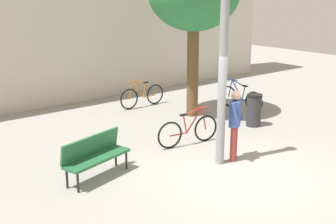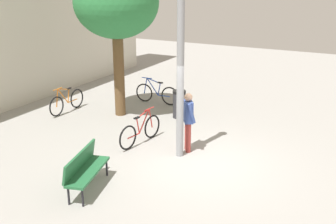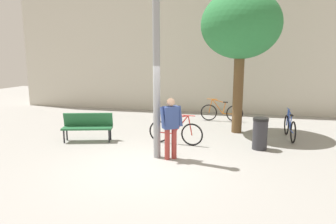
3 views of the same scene
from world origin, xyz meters
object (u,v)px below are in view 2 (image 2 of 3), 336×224
(person_by_lamppost, at_px, (188,118))
(bicycle_red, at_px, (141,131))
(bicycle_orange, at_px, (67,102))
(trash_bin, at_px, (179,104))
(plaza_tree, at_px, (116,4))
(park_bench, at_px, (85,167))
(bicycle_blue, at_px, (157,94))
(lamppost, at_px, (180,64))

(person_by_lamppost, relative_size, bicycle_red, 0.93)
(bicycle_orange, distance_m, trash_bin, 4.04)
(plaza_tree, height_order, bicycle_red, plaza_tree)
(person_by_lamppost, height_order, plaza_tree, plaza_tree)
(bicycle_red, height_order, bicycle_orange, same)
(park_bench, xyz_separation_m, bicycle_red, (2.89, 0.28, -0.16))
(person_by_lamppost, relative_size, bicycle_blue, 0.92)
(bicycle_blue, bearing_deg, trash_bin, -125.89)
(person_by_lamppost, bearing_deg, park_bench, 159.20)
(bicycle_red, bearing_deg, park_bench, -174.39)
(person_by_lamppost, bearing_deg, trash_bin, 31.21)
(plaza_tree, distance_m, bicycle_red, 4.38)
(bicycle_orange, bearing_deg, park_bench, -135.06)
(person_by_lamppost, distance_m, plaza_tree, 4.77)
(park_bench, relative_size, bicycle_red, 0.93)
(park_bench, bearing_deg, bicycle_orange, 44.94)
(lamppost, relative_size, bicycle_orange, 2.64)
(park_bench, bearing_deg, bicycle_blue, 15.34)
(lamppost, relative_size, person_by_lamppost, 2.86)
(lamppost, distance_m, bicycle_blue, 5.30)
(lamppost, bearing_deg, park_bench, 157.46)
(bicycle_blue, xyz_separation_m, bicycle_orange, (-2.40, 2.33, 0.00))
(person_by_lamppost, relative_size, park_bench, 1.00)
(bicycle_blue, relative_size, bicycle_orange, 1.00)
(bicycle_blue, xyz_separation_m, bicycle_red, (-3.64, -1.51, 0.00))
(bicycle_blue, height_order, bicycle_red, same)
(lamppost, relative_size, trash_bin, 4.99)
(bicycle_blue, bearing_deg, person_by_lamppost, -139.80)
(lamppost, height_order, bicycle_red, lamppost)
(person_by_lamppost, height_order, bicycle_blue, person_by_lamppost)
(person_by_lamppost, distance_m, bicycle_red, 1.56)
(bicycle_blue, bearing_deg, bicycle_orange, 135.76)
(trash_bin, bearing_deg, bicycle_blue, 54.11)
(lamppost, xyz_separation_m, trash_bin, (2.81, 1.40, -2.05))
(lamppost, xyz_separation_m, person_by_lamppost, (0.40, -0.06, -1.57))
(lamppost, distance_m, plaza_tree, 4.18)
(person_by_lamppost, xyz_separation_m, bicycle_orange, (1.09, 5.28, -0.58))
(park_bench, relative_size, bicycle_blue, 0.92)
(bicycle_red, xyz_separation_m, bicycle_orange, (1.25, 3.84, 0.00))
(person_by_lamppost, xyz_separation_m, bicycle_red, (-0.16, 1.44, -0.58))
(person_by_lamppost, bearing_deg, bicycle_red, 96.18)
(park_bench, bearing_deg, plaza_tree, 25.44)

